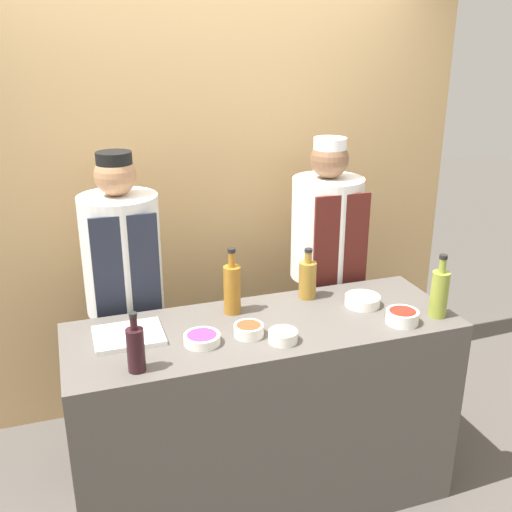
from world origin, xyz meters
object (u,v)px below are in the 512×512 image
(cutting_board, at_px, (128,336))
(bottle_amber, at_px, (232,288))
(bottle_wine, at_px, (136,348))
(bottle_oil, at_px, (439,292))
(bottle_vinegar, at_px, (308,279))
(chef_left, at_px, (126,304))
(chef_right, at_px, (325,277))
(sauce_bowl_green, at_px, (283,336))
(sauce_bowl_brown, at_px, (249,330))
(sauce_bowl_purple, at_px, (202,338))
(sauce_bowl_red, at_px, (402,316))
(sauce_bowl_yellow, at_px, (362,300))

(cutting_board, bearing_deg, bottle_amber, 11.17)
(bottle_wine, height_order, bottle_oil, bottle_oil)
(bottle_vinegar, xyz_separation_m, chef_left, (-0.83, 0.33, -0.16))
(bottle_wine, height_order, chef_right, chef_right)
(sauce_bowl_green, height_order, sauce_bowl_brown, same)
(cutting_board, height_order, chef_right, chef_right)
(sauce_bowl_purple, xyz_separation_m, chef_left, (-0.24, 0.62, -0.09))
(sauce_bowl_brown, bearing_deg, sauce_bowl_red, -8.74)
(sauce_bowl_green, bearing_deg, bottle_oil, 0.24)
(sauce_bowl_yellow, xyz_separation_m, chef_right, (0.04, 0.50, -0.08))
(sauce_bowl_brown, distance_m, bottle_wine, 0.51)
(sauce_bowl_yellow, distance_m, sauce_bowl_green, 0.53)
(bottle_amber, xyz_separation_m, chef_left, (-0.44, 0.38, -0.18))
(sauce_bowl_purple, xyz_separation_m, cutting_board, (-0.28, 0.15, -0.01))
(bottle_wine, bearing_deg, sauce_bowl_purple, 23.94)
(sauce_bowl_yellow, relative_size, chef_right, 0.10)
(bottle_oil, bearing_deg, chef_right, 107.88)
(sauce_bowl_green, xyz_separation_m, bottle_oil, (0.75, 0.00, 0.09))
(sauce_bowl_purple, relative_size, chef_left, 0.09)
(sauce_bowl_brown, relative_size, chef_left, 0.08)
(sauce_bowl_red, bearing_deg, chef_right, 93.13)
(cutting_board, height_order, bottle_amber, bottle_amber)
(sauce_bowl_green, height_order, bottle_wine, bottle_wine)
(sauce_bowl_purple, xyz_separation_m, sauce_bowl_green, (0.32, -0.09, 0.00))
(cutting_board, height_order, chef_left, chef_left)
(sauce_bowl_green, relative_size, bottle_vinegar, 0.49)
(cutting_board, bearing_deg, sauce_bowl_yellow, -1.46)
(bottle_wine, height_order, bottle_vinegar, bottle_vinegar)
(sauce_bowl_green, relative_size, cutting_board, 0.43)
(sauce_bowl_brown, height_order, cutting_board, sauce_bowl_brown)
(sauce_bowl_brown, height_order, bottle_amber, bottle_amber)
(cutting_board, height_order, bottle_oil, bottle_oil)
(bottle_amber, relative_size, chef_right, 0.19)
(chef_right, bearing_deg, cutting_board, -157.19)
(sauce_bowl_green, relative_size, bottle_oil, 0.42)
(sauce_bowl_green, height_order, bottle_amber, bottle_amber)
(sauce_bowl_brown, height_order, bottle_vinegar, bottle_vinegar)
(sauce_bowl_yellow, distance_m, bottle_amber, 0.62)
(cutting_board, distance_m, chef_left, 0.48)
(sauce_bowl_green, bearing_deg, bottle_amber, 109.70)
(cutting_board, bearing_deg, bottle_wine, -90.42)
(cutting_board, relative_size, chef_right, 0.17)
(sauce_bowl_purple, bearing_deg, bottle_wine, -156.06)
(sauce_bowl_green, bearing_deg, bottle_vinegar, 54.39)
(sauce_bowl_red, xyz_separation_m, bottle_amber, (-0.68, 0.34, 0.09))
(sauce_bowl_purple, relative_size, chef_right, 0.09)
(sauce_bowl_purple, relative_size, sauce_bowl_red, 1.06)
(bottle_vinegar, relative_size, chef_right, 0.15)
(sauce_bowl_yellow, relative_size, sauce_bowl_purple, 1.09)
(cutting_board, relative_size, bottle_amber, 0.92)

